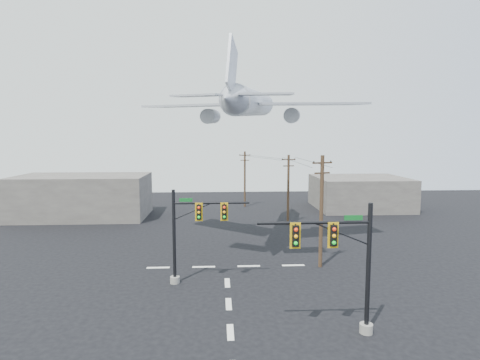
{
  "coord_description": "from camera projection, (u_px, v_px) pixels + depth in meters",
  "views": [
    {
      "loc": [
        -0.65,
        -22.53,
        11.53
      ],
      "look_at": [
        0.84,
        5.0,
        8.5
      ],
      "focal_mm": 30.0,
      "sensor_mm": 36.0,
      "label": 1
    }
  ],
  "objects": [
    {
      "name": "signal_mast_far",
      "position": [
        190.0,
        234.0,
        31.15
      ],
      "size": [
        6.23,
        0.82,
        7.44
      ],
      "color": "gray",
      "rests_on": "ground"
    },
    {
      "name": "airliner",
      "position": [
        251.0,
        103.0,
        42.11
      ],
      "size": [
        23.53,
        25.21,
        6.86
      ],
      "rotation": [
        0.0,
        -0.05,
        1.33
      ],
      "color": "silver"
    },
    {
      "name": "utility_pole_a",
      "position": [
        321.0,
        209.0,
        34.95
      ],
      "size": [
        1.9,
        0.83,
        9.9
      ],
      "rotation": [
        0.0,
        0.0,
        0.37
      ],
      "color": "#432C1C",
      "rests_on": "ground"
    },
    {
      "name": "signal_mast_near",
      "position": [
        345.0,
        266.0,
        23.0
      ],
      "size": [
        6.88,
        0.85,
        7.76
      ],
      "color": "gray",
      "rests_on": "ground"
    },
    {
      "name": "ground",
      "position": [
        230.0,
        332.0,
        23.66
      ],
      "size": [
        120.0,
        120.0,
        0.0
      ],
      "primitive_type": "plane",
      "color": "black",
      "rests_on": "ground"
    },
    {
      "name": "utility_pole_b",
      "position": [
        288.0,
        188.0,
        51.98
      ],
      "size": [
        1.85,
        0.36,
        9.13
      ],
      "rotation": [
        0.0,
        0.0,
        0.13
      ],
      "color": "#432C1C",
      "rests_on": "ground"
    },
    {
      "name": "lane_markings",
      "position": [
        228.0,
        296.0,
        28.95
      ],
      "size": [
        14.0,
        21.2,
        0.01
      ],
      "color": "white",
      "rests_on": "ground"
    },
    {
      "name": "utility_pole_c",
      "position": [
        245.0,
        178.0,
        65.23
      ],
      "size": [
        1.86,
        0.31,
        9.07
      ],
      "rotation": [
        0.0,
        0.0,
        0.1
      ],
      "color": "#432C1C",
      "rests_on": "ground"
    },
    {
      "name": "building_left",
      "position": [
        83.0,
        196.0,
        57.0
      ],
      "size": [
        18.0,
        10.0,
        6.0
      ],
      "primitive_type": "cube",
      "color": "slate",
      "rests_on": "ground"
    },
    {
      "name": "building_right",
      "position": [
        360.0,
        193.0,
        64.27
      ],
      "size": [
        14.0,
        12.0,
        5.0
      ],
      "primitive_type": "cube",
      "color": "slate",
      "rests_on": "ground"
    },
    {
      "name": "power_lines",
      "position": [
        282.0,
        159.0,
        49.98
      ],
      "size": [
        6.43,
        30.72,
        0.42
      ],
      "color": "black"
    }
  ]
}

